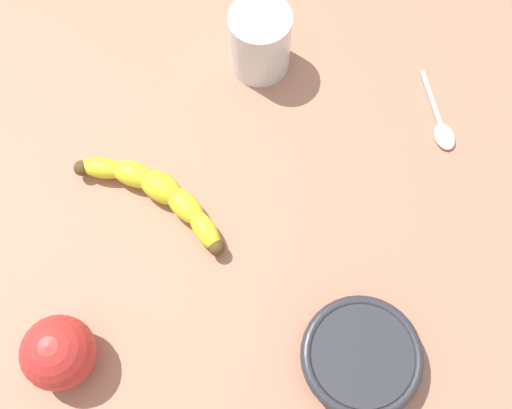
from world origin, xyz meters
TOP-DOWN VIEW (x-y plane):
  - wooden_tabletop at (0.00, 0.00)cm, footprint 120.00×120.00cm
  - banana at (-10.99, -3.04)cm, footprint 17.67×12.21cm
  - smoothie_glass at (0.70, 15.34)cm, footprint 7.46×7.46cm
  - ceramic_bowl at (10.69, -21.54)cm, footprint 12.45×12.45cm
  - apple_fruit at (-19.54, -21.17)cm, footprint 7.50×7.50cm
  - teaspoon at (22.51, 5.18)cm, footprint 3.54×11.27cm

SIDE VIEW (x-z plane):
  - wooden_tabletop at x=0.00cm, z-range 0.00..3.00cm
  - teaspoon at x=22.51cm, z-range 3.00..3.80cm
  - banana at x=-10.99cm, z-range 3.00..6.31cm
  - ceramic_bowl at x=10.69cm, z-range 3.38..6.91cm
  - apple_fruit at x=-19.54cm, z-range 3.00..10.50cm
  - smoothie_glass at x=0.70cm, z-range 2.76..11.60cm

